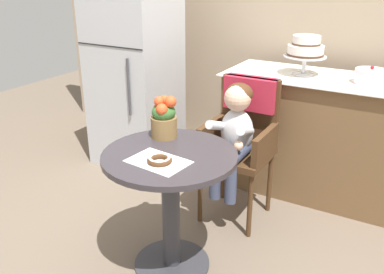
{
  "coord_description": "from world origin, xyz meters",
  "views": [
    {
      "loc": [
        1.1,
        -1.68,
        1.64
      ],
      "look_at": [
        0.05,
        0.15,
        0.77
      ],
      "focal_mm": 39.21,
      "sensor_mm": 36.0,
      "label": 1
    }
  ],
  "objects": [
    {
      "name": "ground_plane",
      "position": [
        0.0,
        0.0,
        0.0
      ],
      "size": [
        8.0,
        8.0,
        0.0
      ],
      "primitive_type": "plane",
      "color": "#6B5B4C"
    },
    {
      "name": "display_counter",
      "position": [
        0.55,
        1.3,
        0.45
      ],
      "size": [
        1.56,
        0.62,
        0.9
      ],
      "color": "brown",
      "rests_on": "ground"
    },
    {
      "name": "tiered_cake_stand",
      "position": [
        0.32,
        1.3,
        1.09
      ],
      "size": [
        0.3,
        0.3,
        0.28
      ],
      "color": "silver",
      "rests_on": "display_counter"
    },
    {
      "name": "wicker_chair",
      "position": [
        0.1,
        0.76,
        0.64
      ],
      "size": [
        0.42,
        0.45,
        0.95
      ],
      "rotation": [
        0.0,
        0.0,
        0.09
      ],
      "color": "#472D19",
      "rests_on": "ground"
    },
    {
      "name": "round_layer_cake",
      "position": [
        0.77,
        1.28,
        0.95
      ],
      "size": [
        0.21,
        0.21,
        0.12
      ],
      "color": "silver",
      "rests_on": "display_counter"
    },
    {
      "name": "seated_child",
      "position": [
        0.1,
        0.61,
        0.68
      ],
      "size": [
        0.27,
        0.32,
        0.73
      ],
      "color": "silver",
      "rests_on": "ground"
    },
    {
      "name": "cafe_table",
      "position": [
        0.0,
        0.0,
        0.51
      ],
      "size": [
        0.72,
        0.72,
        0.72
      ],
      "color": "#332D33",
      "rests_on": "ground"
    },
    {
      "name": "flower_vase",
      "position": [
        -0.15,
        0.18,
        0.84
      ],
      "size": [
        0.15,
        0.15,
        0.25
      ],
      "color": "brown",
      "rests_on": "cafe_table"
    },
    {
      "name": "paper_napkin",
      "position": [
        0.01,
        -0.11,
        0.72
      ],
      "size": [
        0.32,
        0.24,
        0.0
      ],
      "primitive_type": "cube",
      "rotation": [
        0.0,
        0.0,
        -0.11
      ],
      "color": "white",
      "rests_on": "cafe_table"
    },
    {
      "name": "donut_front",
      "position": [
        0.02,
        -0.12,
        0.74
      ],
      "size": [
        0.13,
        0.13,
        0.03
      ],
      "color": "#4C2D19",
      "rests_on": "cafe_table"
    },
    {
      "name": "back_wall",
      "position": [
        0.0,
        1.85,
        1.35
      ],
      "size": [
        4.8,
        0.1,
        2.7
      ],
      "primitive_type": "cube",
      "color": "tan",
      "rests_on": "ground"
    },
    {
      "name": "refrigerator",
      "position": [
        -1.05,
        1.1,
        0.85
      ],
      "size": [
        0.64,
        0.63,
        1.7
      ],
      "color": "#B7BABF",
      "rests_on": "ground"
    }
  ]
}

